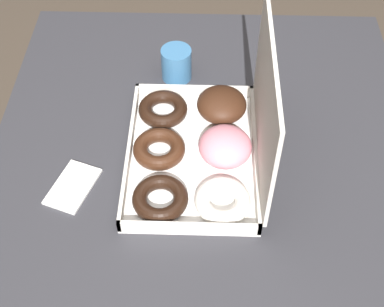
{
  "coord_description": "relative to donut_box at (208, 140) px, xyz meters",
  "views": [
    {
      "loc": [
        0.69,
        -0.01,
        1.68
      ],
      "look_at": [
        -0.07,
        -0.03,
        0.77
      ],
      "focal_mm": 50.0,
      "sensor_mm": 36.0,
      "label": 1
    }
  ],
  "objects": [
    {
      "name": "dining_table",
      "position": [
        0.09,
        -0.01,
        -0.14
      ],
      "size": [
        1.24,
        0.98,
        0.76
      ],
      "color": "#2D2D33",
      "rests_on": "ground_plane"
    },
    {
      "name": "donut_box",
      "position": [
        0.0,
        0.0,
        0.0
      ],
      "size": [
        0.4,
        0.3,
        0.31
      ],
      "color": "white",
      "rests_on": "dining_table"
    },
    {
      "name": "coffee_mug",
      "position": [
        -0.26,
        -0.08,
        -0.01
      ],
      "size": [
        0.08,
        0.08,
        0.08
      ],
      "color": "teal",
      "rests_on": "dining_table"
    },
    {
      "name": "paper_napkin",
      "position": [
        0.1,
        -0.29,
        -0.05
      ],
      "size": [
        0.14,
        0.12,
        0.01
      ],
      "color": "white",
      "rests_on": "dining_table"
    }
  ]
}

